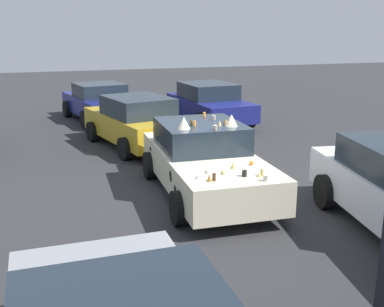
# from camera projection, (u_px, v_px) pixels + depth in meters

# --- Properties ---
(ground_plane) EXTENTS (60.00, 60.00, 0.00)m
(ground_plane) POSITION_uv_depth(u_px,v_px,m) (206.00, 194.00, 9.76)
(ground_plane) COLOR #2D2D30
(art_car_decorated) EXTENTS (4.48, 2.22, 1.68)m
(art_car_decorated) POSITION_uv_depth(u_px,v_px,m) (205.00, 160.00, 9.66)
(art_car_decorated) COLOR beige
(art_car_decorated) RESTS_ON ground
(parked_sedan_far_left) EXTENTS (4.21, 2.54, 1.37)m
(parked_sedan_far_left) POSITION_uv_depth(u_px,v_px,m) (99.00, 102.00, 17.34)
(parked_sedan_far_left) COLOR navy
(parked_sedan_far_left) RESTS_ON ground
(parked_sedan_near_right) EXTENTS (4.21, 2.60, 1.46)m
(parked_sedan_near_right) POSITION_uv_depth(u_px,v_px,m) (136.00, 121.00, 13.51)
(parked_sedan_near_right) COLOR gold
(parked_sedan_near_right) RESTS_ON ground
(parked_sedan_near_left) EXTENTS (4.17, 2.29, 1.43)m
(parked_sedan_near_left) POSITION_uv_depth(u_px,v_px,m) (209.00, 103.00, 16.79)
(parked_sedan_near_left) COLOR navy
(parked_sedan_near_left) RESTS_ON ground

